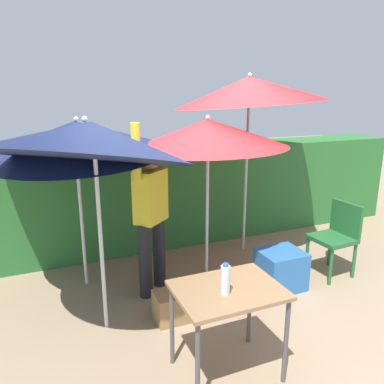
# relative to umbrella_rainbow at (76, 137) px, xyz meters

# --- Properties ---
(ground_plane) EXTENTS (24.00, 24.00, 0.00)m
(ground_plane) POSITION_rel_umbrella_rainbow_xyz_m (1.13, -0.75, -1.70)
(ground_plane) COLOR #9E8466
(hedge_row) EXTENTS (8.00, 0.70, 1.40)m
(hedge_row) POSITION_rel_umbrella_rainbow_xyz_m (1.13, 0.89, -1.00)
(hedge_row) COLOR #2D7033
(hedge_row) RESTS_ON ground_plane
(umbrella_rainbow) EXTENTS (1.95, 1.95, 1.98)m
(umbrella_rainbow) POSITION_rel_umbrella_rainbow_xyz_m (0.00, 0.00, 0.00)
(umbrella_rainbow) COLOR silver
(umbrella_rainbow) RESTS_ON ground_plane
(umbrella_orange) EXTENTS (1.79, 1.79, 1.92)m
(umbrella_orange) POSITION_rel_umbrella_rainbow_xyz_m (1.37, -0.33, 0.02)
(umbrella_orange) COLOR silver
(umbrella_orange) RESTS_ON ground_plane
(umbrella_yellow) EXTENTS (1.98, 1.97, 2.44)m
(umbrella_yellow) POSITION_rel_umbrella_rainbow_xyz_m (2.18, 0.17, 0.48)
(umbrella_yellow) COLOR silver
(umbrella_yellow) RESTS_ON ground_plane
(umbrella_navy) EXTENTS (1.86, 1.81, 2.21)m
(umbrella_navy) POSITION_rel_umbrella_rainbow_xyz_m (0.03, -0.88, 0.07)
(umbrella_navy) COLOR silver
(umbrella_navy) RESTS_ON ground_plane
(person_vendor) EXTENTS (0.48, 0.43, 1.88)m
(person_vendor) POSITION_rel_umbrella_rainbow_xyz_m (0.66, -0.43, -0.76)
(person_vendor) COLOR black
(person_vendor) RESTS_ON ground_plane
(chair_plastic) EXTENTS (0.47, 0.47, 0.89)m
(chair_plastic) POSITION_rel_umbrella_rainbow_xyz_m (2.83, -0.89, -1.19)
(chair_plastic) COLOR #236633
(chair_plastic) RESTS_ON ground_plane
(cooler_box) EXTENTS (0.48, 0.43, 0.44)m
(cooler_box) POSITION_rel_umbrella_rainbow_xyz_m (2.02, -0.92, -1.48)
(cooler_box) COLOR #2D6BB7
(cooler_box) RESTS_ON ground_plane
(crate_cardboard) EXTENTS (0.39, 0.29, 0.29)m
(crate_cardboard) POSITION_rel_umbrella_rainbow_xyz_m (0.70, -1.04, -1.56)
(crate_cardboard) COLOR #9E7A4C
(crate_cardboard) RESTS_ON ground_plane
(folding_table) EXTENTS (0.80, 0.60, 0.74)m
(folding_table) POSITION_rel_umbrella_rainbow_xyz_m (0.83, -1.87, -1.05)
(folding_table) COLOR #4C4C51
(folding_table) RESTS_ON ground_plane
(bottle_water) EXTENTS (0.07, 0.07, 0.24)m
(bottle_water) POSITION_rel_umbrella_rainbow_xyz_m (0.77, -1.93, -0.84)
(bottle_water) COLOR silver
(bottle_water) RESTS_ON folding_table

